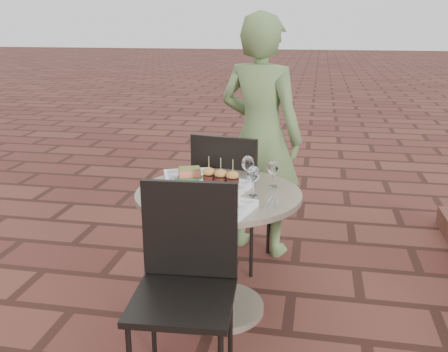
% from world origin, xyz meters
% --- Properties ---
extents(ground, '(60.00, 60.00, 0.00)m').
position_xyz_m(ground, '(0.00, 0.00, 0.00)').
color(ground, '#582C22').
rests_on(ground, ground).
extents(cafe_table, '(0.90, 0.90, 0.73)m').
position_xyz_m(cafe_table, '(0.01, 0.16, 0.48)').
color(cafe_table, gray).
rests_on(cafe_table, ground).
extents(chair_far, '(0.52, 0.52, 0.93)m').
position_xyz_m(chair_far, '(-0.03, 0.72, 0.55)').
color(chair_far, black).
rests_on(chair_far, ground).
extents(chair_near, '(0.47, 0.47, 0.93)m').
position_xyz_m(chair_near, '(-0.02, -0.40, 0.55)').
color(chair_near, black).
rests_on(chair_near, ground).
extents(diner, '(0.71, 0.59, 1.68)m').
position_xyz_m(diner, '(0.13, 1.04, 0.84)').
color(diner, '#59723F').
rests_on(diner, ground).
extents(plate_salmon, '(0.37, 0.37, 0.08)m').
position_xyz_m(plate_salmon, '(-0.19, 0.32, 0.75)').
color(plate_salmon, white).
rests_on(plate_salmon, cafe_table).
extents(plate_sliders, '(0.34, 0.34, 0.18)m').
position_xyz_m(plate_sliders, '(0.02, 0.19, 0.77)').
color(plate_sliders, white).
rests_on(plate_sliders, cafe_table).
extents(plate_tuna, '(0.34, 0.34, 0.03)m').
position_xyz_m(plate_tuna, '(0.08, -0.12, 0.75)').
color(plate_tuna, white).
rests_on(plate_tuna, cafe_table).
extents(wine_glass_right, '(0.07, 0.07, 0.17)m').
position_xyz_m(wine_glass_right, '(0.20, 0.12, 0.85)').
color(wine_glass_right, white).
rests_on(wine_glass_right, cafe_table).
extents(wine_glass_mid, '(0.07, 0.07, 0.17)m').
position_xyz_m(wine_glass_mid, '(0.15, 0.32, 0.85)').
color(wine_glass_mid, white).
rests_on(wine_glass_mid, cafe_table).
extents(wine_glass_far, '(0.06, 0.06, 0.15)m').
position_xyz_m(wine_glass_far, '(0.29, 0.30, 0.84)').
color(wine_glass_far, white).
rests_on(wine_glass_far, cafe_table).
extents(steel_ramekin, '(0.08, 0.08, 0.05)m').
position_xyz_m(steel_ramekin, '(-0.27, 0.28, 0.75)').
color(steel_ramekin, silver).
rests_on(steel_ramekin, cafe_table).
extents(cutlery_set, '(0.10, 0.20, 0.00)m').
position_xyz_m(cutlery_set, '(0.32, 0.04, 0.73)').
color(cutlery_set, silver).
rests_on(cutlery_set, cafe_table).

